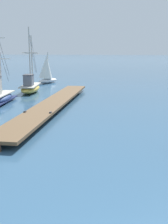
% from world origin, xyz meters
% --- Properties ---
extents(floating_dock, '(1.95, 19.03, 0.53)m').
position_xyz_m(floating_dock, '(-5.56, 16.56, 0.36)').
color(floating_dock, brown).
rests_on(floating_dock, ground).
extents(fishing_boat_3, '(2.23, 6.27, 6.25)m').
position_xyz_m(fishing_boat_3, '(-9.70, 23.65, 0.58)').
color(fishing_boat_3, gold).
rests_on(fishing_boat_3, ground).
extents(distant_sailboat, '(2.52, 3.44, 3.81)m').
position_xyz_m(distant_sailboat, '(-10.22, 31.55, 1.65)').
color(distant_sailboat, silver).
rests_on(distant_sailboat, ground).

